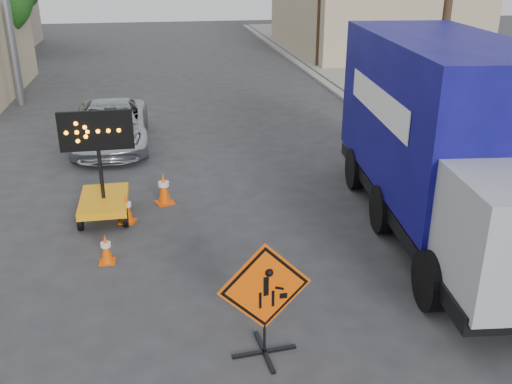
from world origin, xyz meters
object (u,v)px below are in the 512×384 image
object	(u,v)px
pickup_truck	(111,125)
arrow_board	(103,194)
construction_sign	(265,298)
box_truck	(444,150)

from	to	relation	value
pickup_truck	arrow_board	bearing A→B (deg)	-89.04
construction_sign	arrow_board	bearing A→B (deg)	111.37
construction_sign	arrow_board	size ratio (longest dim) A/B	0.74
construction_sign	box_truck	size ratio (longest dim) A/B	0.21
pickup_truck	box_truck	xyz separation A→B (m)	(7.55, -7.58, 1.19)
arrow_board	construction_sign	bearing A→B (deg)	-64.06
construction_sign	pickup_truck	distance (m)	11.58
construction_sign	arrow_board	xyz separation A→B (m)	(-2.80, 5.62, -0.43)
box_truck	pickup_truck	bearing A→B (deg)	140.70
construction_sign	box_truck	bearing A→B (deg)	32.99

